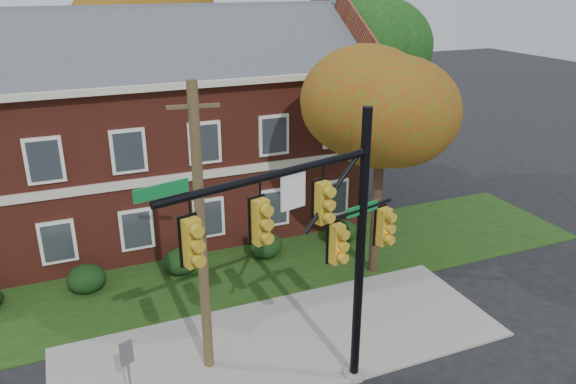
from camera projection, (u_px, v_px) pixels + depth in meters
name	position (u px, v px, depth m)	size (l,w,h in m)	color
ground	(297.00, 362.00, 16.93)	(120.00, 120.00, 0.00)	black
sidewalk	(284.00, 342.00, 17.77)	(14.00, 5.00, 0.08)	gray
grass_strip	(236.00, 271.00, 22.08)	(30.00, 6.00, 0.04)	#193811
apartment_building	(148.00, 119.00, 24.70)	(18.80, 8.80, 9.74)	maroon
hedge_left	(86.00, 279.00, 20.53)	(1.40, 1.26, 1.05)	black
hedge_center	(181.00, 261.00, 21.78)	(1.40, 1.26, 1.05)	black
hedge_right	(265.00, 246.00, 23.04)	(1.40, 1.26, 1.05)	black
hedge_far_right	(341.00, 232.00, 24.30)	(1.40, 1.26, 1.05)	black
tree_near_right	(390.00, 104.00, 19.72)	(4.50, 4.25, 8.58)	black
tree_right_rear	(366.00, 34.00, 28.37)	(6.30, 5.95, 10.62)	black
tree_far_rear	(142.00, 16.00, 30.54)	(6.84, 6.46, 11.52)	black
traffic_signal	(320.00, 236.00, 13.71)	(6.94, 2.03, 7.96)	gray
utility_pole	(201.00, 235.00, 15.17)	(1.33, 0.32, 8.53)	#453620
sign_post	(128.00, 367.00, 14.17)	(0.34, 0.18, 2.43)	slate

